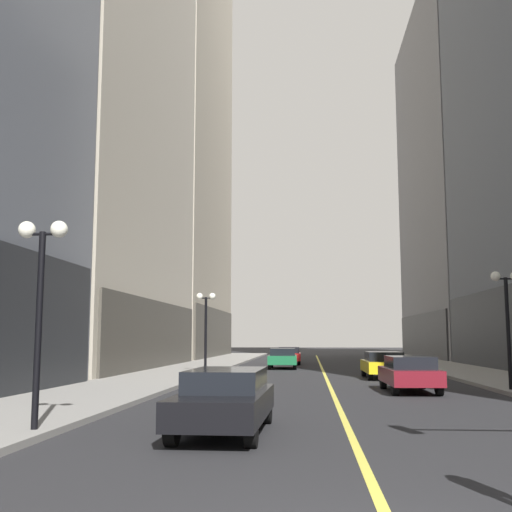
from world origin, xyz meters
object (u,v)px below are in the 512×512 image
object	(u,v)px
car_maroon	(409,373)
street_lamp_left_near	(41,276)
car_green	(283,358)
street_lamp_left_far	(206,315)
street_lamp_right_mid	(507,303)
car_black	(226,398)
car_red	(289,355)
car_yellow	(383,364)

from	to	relation	value
car_maroon	street_lamp_left_near	distance (m)	14.93
car_green	street_lamp_left_far	size ratio (longest dim) A/B	1.01
car_green	street_lamp_left_far	xyz separation A→B (m)	(-3.82, -8.22, 2.54)
street_lamp_right_mid	car_green	bearing A→B (deg)	116.05
car_black	car_red	bearing A→B (deg)	89.59
car_maroon	car_green	xyz separation A→B (m)	(-5.44, 18.09, 0.00)
car_green	street_lamp_left_far	world-z (taller)	street_lamp_left_far
car_red	street_lamp_left_near	xyz separation A→B (m)	(-4.04, -36.16, 2.54)
car_maroon	car_green	world-z (taller)	same
car_yellow	street_lamp_left_near	distance (m)	21.75
car_black	car_red	distance (m)	35.35
car_yellow	car_green	distance (m)	11.37
street_lamp_left_far	car_yellow	bearing A→B (deg)	-10.93
car_green	car_red	size ratio (longest dim) A/B	1.08
car_green	street_lamp_left_far	distance (m)	9.41
street_lamp_right_mid	car_maroon	bearing A→B (deg)	175.42
car_maroon	car_yellow	size ratio (longest dim) A/B	0.95
car_red	car_green	bearing A→B (deg)	-91.95
car_yellow	street_lamp_left_far	distance (m)	9.74
car_black	street_lamp_right_mid	size ratio (longest dim) A/B	1.08
car_red	street_lamp_left_far	distance (m)	15.60
car_red	street_lamp_left_far	size ratio (longest dim) A/B	0.94
car_black	street_lamp_right_mid	world-z (taller)	street_lamp_right_mid
car_maroon	street_lamp_right_mid	distance (m)	4.37
street_lamp_left_near	street_lamp_right_mid	xyz separation A→B (m)	(12.80, 11.15, 0.00)
car_black	car_green	size ratio (longest dim) A/B	1.07
car_black	car_yellow	distance (m)	19.49
street_lamp_left_near	street_lamp_right_mid	distance (m)	16.98
car_red	street_lamp_left_near	bearing A→B (deg)	-96.38
car_maroon	street_lamp_right_mid	xyz separation A→B (m)	(3.55, -0.28, 2.54)
car_yellow	street_lamp_left_near	world-z (taller)	street_lamp_left_near
car_maroon	car_red	bearing A→B (deg)	101.90
car_black	street_lamp_right_mid	bearing A→B (deg)	48.94
car_maroon	car_red	distance (m)	25.27
car_black	street_lamp_left_near	world-z (taller)	street_lamp_left_near
car_yellow	car_maroon	bearing A→B (deg)	-89.86
car_red	street_lamp_left_far	xyz separation A→B (m)	(-4.04, -14.85, 2.54)
car_green	street_lamp_left_near	bearing A→B (deg)	-97.36
street_lamp_left_near	car_green	bearing A→B (deg)	82.64
street_lamp_left_near	car_red	bearing A→B (deg)	83.62
car_yellow	car_red	bearing A→B (deg)	107.33
car_black	street_lamp_right_mid	xyz separation A→B (m)	(9.01, 10.34, 2.54)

